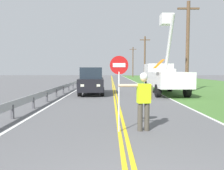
# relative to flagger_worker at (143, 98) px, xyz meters

# --- Properties ---
(centerline_yellow_left) EXTENTS (0.11, 110.00, 0.01)m
(centerline_yellow_left) POSITION_rel_flagger_worker_xyz_m (-0.75, 15.45, -1.04)
(centerline_yellow_left) COLOR yellow
(centerline_yellow_left) RESTS_ON ground
(centerline_yellow_right) EXTENTS (0.11, 110.00, 0.01)m
(centerline_yellow_right) POSITION_rel_flagger_worker_xyz_m (-0.57, 15.45, -1.04)
(centerline_yellow_right) COLOR yellow
(centerline_yellow_right) RESTS_ON ground
(edge_line_right) EXTENTS (0.12, 110.00, 0.01)m
(edge_line_right) POSITION_rel_flagger_worker_xyz_m (2.94, 15.45, -1.04)
(edge_line_right) COLOR silver
(edge_line_right) RESTS_ON ground
(edge_line_left) EXTENTS (0.12, 110.00, 0.01)m
(edge_line_left) POSITION_rel_flagger_worker_xyz_m (-4.26, 15.45, -1.04)
(edge_line_left) COLOR silver
(edge_line_left) RESTS_ON ground
(flagger_worker) EXTENTS (1.08, 0.31, 1.83)m
(flagger_worker) POSITION_rel_flagger_worker_xyz_m (0.00, 0.00, 0.00)
(flagger_worker) COLOR #474238
(flagger_worker) RESTS_ON ground
(stop_sign_paddle) EXTENTS (0.56, 0.04, 2.33)m
(stop_sign_paddle) POSITION_rel_flagger_worker_xyz_m (-0.76, -0.11, 0.66)
(stop_sign_paddle) COLOR silver
(stop_sign_paddle) RESTS_ON ground
(utility_bucket_truck) EXTENTS (2.67, 6.83, 6.20)m
(utility_bucket_truck) POSITION_rel_flagger_worker_xyz_m (3.31, 10.89, 0.39)
(utility_bucket_truck) COLOR white
(utility_bucket_truck) RESTS_ON ground
(oncoming_suv_nearest) EXTENTS (2.08, 4.68, 2.10)m
(oncoming_suv_nearest) POSITION_rel_flagger_worker_xyz_m (-2.51, 10.45, 0.01)
(oncoming_suv_nearest) COLOR black
(oncoming_suv_nearest) RESTS_ON ground
(utility_pole_near) EXTENTS (1.80, 0.28, 7.56)m
(utility_pole_near) POSITION_rel_flagger_worker_xyz_m (5.40, 11.46, 2.91)
(utility_pole_near) COLOR brown
(utility_pole_near) RESTS_ON ground
(utility_pole_mid) EXTENTS (1.80, 0.28, 7.80)m
(utility_pole_mid) POSITION_rel_flagger_worker_xyz_m (5.05, 31.71, 3.04)
(utility_pole_mid) COLOR brown
(utility_pole_mid) RESTS_ON ground
(utility_pole_far) EXTENTS (1.80, 0.28, 8.17)m
(utility_pole_far) POSITION_rel_flagger_worker_xyz_m (5.13, 52.61, 3.22)
(utility_pole_far) COLOR brown
(utility_pole_far) RESTS_ON ground
(guardrail_left_shoulder) EXTENTS (0.10, 32.00, 0.71)m
(guardrail_left_shoulder) POSITION_rel_flagger_worker_xyz_m (-4.86, 12.00, -0.53)
(guardrail_left_shoulder) COLOR #9EA0A3
(guardrail_left_shoulder) RESTS_ON ground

